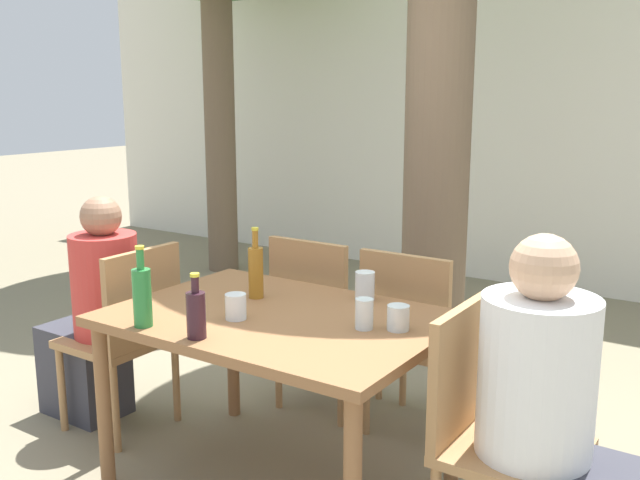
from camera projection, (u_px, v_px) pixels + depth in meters
cafe_building_wall at (555, 118)px, 5.67m from camera, size 10.00×0.08×2.80m
dining_table_front at (278, 335)px, 2.84m from camera, size 1.30×0.92×0.74m
patio_chair_0 at (129, 328)px, 3.35m from camera, size 0.44×0.44×0.91m
patio_chair_1 at (489, 424)px, 2.39m from camera, size 0.44×0.44×0.91m
patio_chair_2 at (320, 313)px, 3.58m from camera, size 0.44×0.44×0.91m
patio_chair_3 at (414, 333)px, 3.29m from camera, size 0.44×0.44×0.91m
person_seated_0 at (95, 323)px, 3.49m from camera, size 0.56×0.32×1.13m
person_seated_1 at (560, 437)px, 2.26m from camera, size 0.59×0.37×1.18m
wine_bottle_0 at (196, 313)px, 2.54m from camera, size 0.07×0.07×0.24m
amber_bottle_1 at (256, 271)px, 3.03m from camera, size 0.06×0.06×0.31m
green_bottle_2 at (142, 295)px, 2.66m from camera, size 0.07×0.07×0.31m
drinking_glass_0 at (365, 286)px, 3.01m from camera, size 0.08×0.08×0.12m
drinking_glass_1 at (398, 318)px, 2.63m from camera, size 0.08×0.08×0.09m
drinking_glass_2 at (236, 307)px, 2.76m from camera, size 0.08×0.08×0.10m
drinking_glass_3 at (364, 314)px, 2.65m from camera, size 0.07×0.07×0.12m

